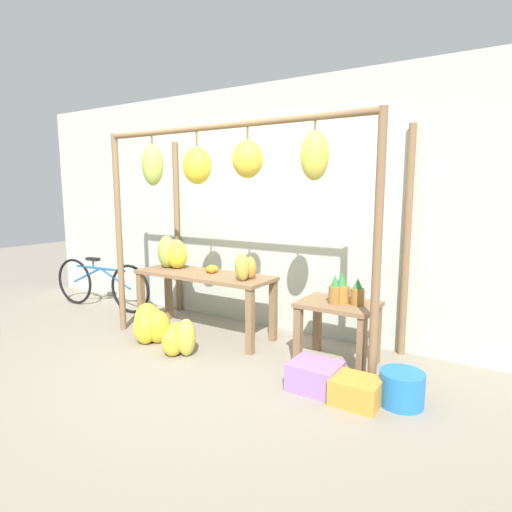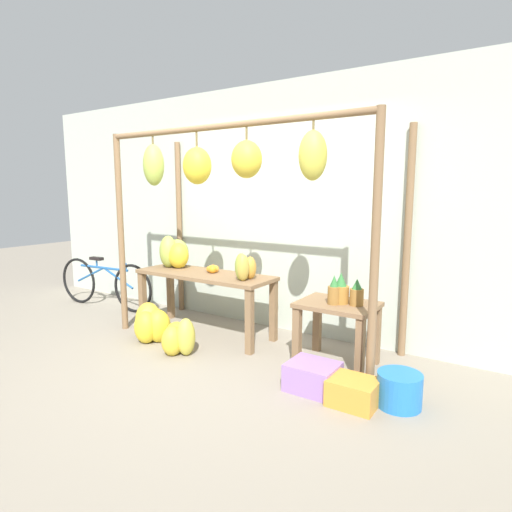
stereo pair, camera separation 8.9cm
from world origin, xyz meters
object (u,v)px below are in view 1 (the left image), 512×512
(orange_pile, at_px, (212,269))
(blue_bucket, at_px, (402,388))
(fruit_crate_white, at_px, (315,376))
(parked_bicycle, at_px, (101,284))
(papaya_pile, at_px, (245,267))
(banana_pile_ground_left, at_px, (150,324))
(banana_pile_ground_right, at_px, (178,338))
(pineapple_cluster, at_px, (344,291))
(banana_pile_on_table, at_px, (173,253))
(fruit_crate_purple, at_px, (356,391))

(orange_pile, bearing_deg, blue_bucket, -13.43)
(fruit_crate_white, distance_m, blue_bucket, 0.67)
(orange_pile, distance_m, parked_bicycle, 1.98)
(papaya_pile, bearing_deg, banana_pile_ground_left, -155.67)
(banana_pile_ground_left, distance_m, banana_pile_ground_right, 0.52)
(pineapple_cluster, relative_size, banana_pile_ground_left, 0.59)
(blue_bucket, bearing_deg, banana_pile_ground_right, -176.24)
(pineapple_cluster, bearing_deg, parked_bicycle, 178.67)
(pineapple_cluster, height_order, parked_bicycle, pineapple_cluster)
(banana_pile_ground_right, relative_size, parked_bicycle, 0.26)
(fruit_crate_white, bearing_deg, papaya_pile, 153.50)
(banana_pile_on_table, xyz_separation_m, fruit_crate_purple, (2.54, -0.73, -0.77))
(orange_pile, bearing_deg, banana_pile_ground_left, -126.68)
(banana_pile_on_table, bearing_deg, fruit_crate_white, -17.38)
(banana_pile_on_table, height_order, banana_pile_ground_right, banana_pile_on_table)
(orange_pile, xyz_separation_m, pineapple_cluster, (1.58, -0.06, -0.04))
(papaya_pile, bearing_deg, fruit_crate_white, -26.50)
(banana_pile_ground_left, xyz_separation_m, banana_pile_ground_right, (0.51, -0.12, -0.02))
(banana_pile_on_table, bearing_deg, orange_pile, -3.05)
(pineapple_cluster, distance_m, banana_pile_ground_right, 1.69)
(banana_pile_on_table, distance_m, fruit_crate_white, 2.39)
(banana_pile_ground_left, distance_m, papaya_pile, 1.22)
(pineapple_cluster, distance_m, blue_bucket, 0.99)
(pineapple_cluster, xyz_separation_m, banana_pile_ground_right, (-1.48, -0.61, -0.54))
(fruit_crate_purple, bearing_deg, parked_bicycle, 169.50)
(banana_pile_on_table, height_order, parked_bicycle, banana_pile_on_table)
(blue_bucket, bearing_deg, papaya_pile, 166.68)
(papaya_pile, distance_m, fruit_crate_purple, 1.68)
(orange_pile, height_order, pineapple_cluster, pineapple_cluster)
(fruit_crate_white, xyz_separation_m, blue_bucket, (0.66, 0.11, 0.02))
(pineapple_cluster, bearing_deg, banana_pile_ground_right, -157.65)
(orange_pile, bearing_deg, parked_bicycle, 179.48)
(banana_pile_on_table, xyz_separation_m, banana_pile_ground_right, (0.70, -0.70, -0.71))
(fruit_crate_purple, bearing_deg, fruit_crate_white, 171.47)
(banana_pile_ground_left, height_order, fruit_crate_purple, banana_pile_ground_left)
(blue_bucket, bearing_deg, orange_pile, 166.57)
(banana_pile_ground_right, height_order, parked_bicycle, parked_bicycle)
(banana_pile_on_table, distance_m, orange_pile, 0.62)
(banana_pile_on_table, relative_size, fruit_crate_purple, 1.25)
(orange_pile, relative_size, blue_bucket, 0.45)
(pineapple_cluster, xyz_separation_m, fruit_crate_purple, (0.36, -0.64, -0.60))
(fruit_crate_purple, bearing_deg, banana_pile_ground_left, 176.46)
(orange_pile, xyz_separation_m, fruit_crate_purple, (1.93, -0.70, -0.64))
(papaya_pile, bearing_deg, blue_bucket, -13.32)
(fruit_crate_purple, bearing_deg, blue_bucket, 29.92)
(banana_pile_ground_left, bearing_deg, blue_bucket, 0.53)
(pineapple_cluster, xyz_separation_m, fruit_crate_white, (-0.01, -0.58, -0.59))
(pineapple_cluster, bearing_deg, papaya_pile, -176.42)
(parked_bicycle, bearing_deg, banana_pile_on_table, 0.62)
(orange_pile, bearing_deg, fruit_crate_white, -22.44)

